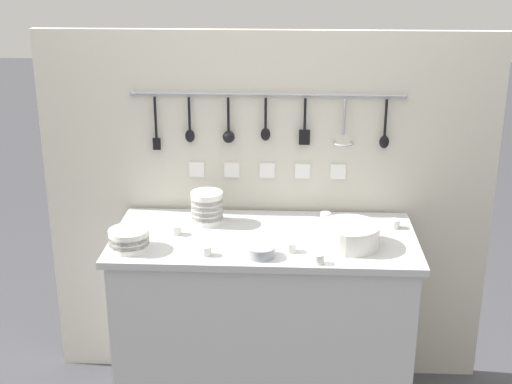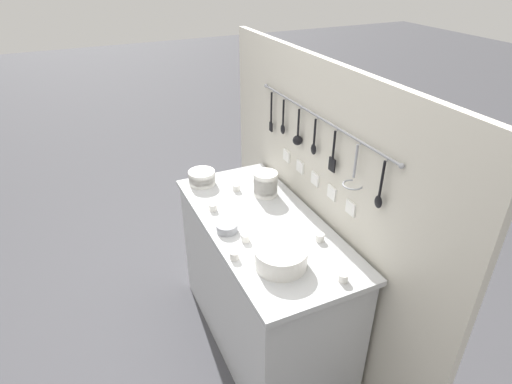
% 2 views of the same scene
% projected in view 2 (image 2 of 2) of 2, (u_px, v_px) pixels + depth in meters
% --- Properties ---
extents(ground_plane, '(20.00, 20.00, 0.00)m').
position_uv_depth(ground_plane, '(262.00, 335.00, 2.78)').
color(ground_plane, '#424247').
extents(counter, '(1.32, 0.61, 0.89)m').
position_uv_depth(counter, '(263.00, 283.00, 2.56)').
color(counter, '#B7BABC').
rests_on(counter, ground).
extents(back_wall, '(2.12, 0.11, 1.73)m').
position_uv_depth(back_wall, '(316.00, 211.00, 2.47)').
color(back_wall, beige).
rests_on(back_wall, ground).
extents(bowl_stack_nested_right, '(0.14, 0.14, 0.15)m').
position_uv_depth(bowl_stack_nested_right, '(266.00, 184.00, 2.56)').
color(bowl_stack_nested_right, silver).
rests_on(bowl_stack_nested_right, counter).
extents(bowl_stack_short_front, '(0.17, 0.17, 0.09)m').
position_uv_depth(bowl_stack_short_front, '(202.00, 178.00, 2.69)').
color(bowl_stack_short_front, silver).
rests_on(bowl_stack_short_front, counter).
extents(plate_stack, '(0.25, 0.25, 0.09)m').
position_uv_depth(plate_stack, '(281.00, 257.00, 2.00)').
color(plate_stack, silver).
rests_on(plate_stack, counter).
extents(steel_mixing_bowl, '(0.11, 0.11, 0.04)m').
position_uv_depth(steel_mixing_bowl, '(227.00, 228.00, 2.25)').
color(steel_mixing_bowl, '#93969E').
rests_on(steel_mixing_bowl, counter).
extents(cup_back_left, '(0.05, 0.05, 0.04)m').
position_uv_depth(cup_back_left, '(237.00, 187.00, 2.63)').
color(cup_back_left, silver).
rests_on(cup_back_left, counter).
extents(cup_mid_row, '(0.05, 0.05, 0.04)m').
position_uv_depth(cup_mid_row, '(320.00, 237.00, 2.18)').
color(cup_mid_row, silver).
rests_on(cup_mid_row, counter).
extents(cup_front_left, '(0.05, 0.05, 0.04)m').
position_uv_depth(cup_front_left, '(234.00, 255.00, 2.05)').
color(cup_front_left, silver).
rests_on(cup_front_left, counter).
extents(cup_edge_near, '(0.05, 0.05, 0.04)m').
position_uv_depth(cup_edge_near, '(213.00, 207.00, 2.43)').
color(cup_edge_near, silver).
rests_on(cup_edge_near, counter).
extents(cup_centre, '(0.05, 0.05, 0.04)m').
position_uv_depth(cup_centre, '(343.00, 278.00, 1.92)').
color(cup_centre, silver).
rests_on(cup_centre, counter).
extents(cup_front_right, '(0.05, 0.05, 0.04)m').
position_uv_depth(cup_front_right, '(245.00, 238.00, 2.18)').
color(cup_front_right, silver).
rests_on(cup_front_right, counter).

